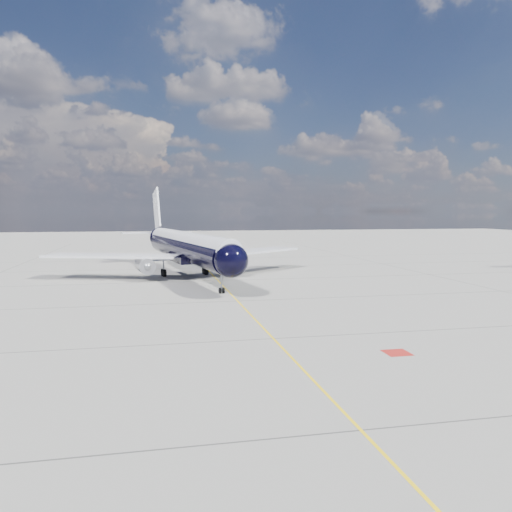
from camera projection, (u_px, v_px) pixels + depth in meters
name	position (u px, v px, depth m)	size (l,w,h in m)	color
ground	(213.00, 276.00, 69.06)	(320.00, 320.00, 0.00)	gray
taxiway_centerline	(218.00, 281.00, 64.18)	(0.16, 160.00, 0.01)	yellow
red_marking	(397.00, 353.00, 31.44)	(1.60, 1.60, 0.01)	maroon
main_airliner	(185.00, 246.00, 69.01)	(36.66, 45.10, 13.09)	black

